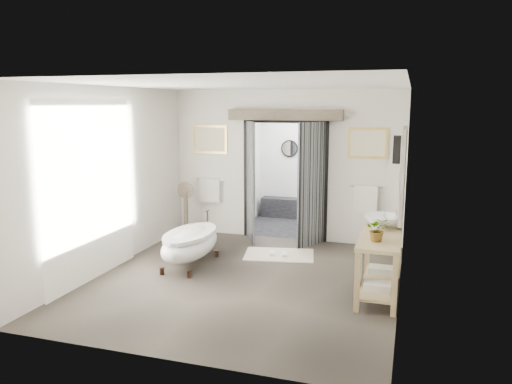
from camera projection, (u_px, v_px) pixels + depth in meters
The scene contains 13 objects.
ground_plane at pixel (244, 280), 7.54m from camera, with size 5.00×5.00×0.00m, color #4E463C.
room_shell at pixel (238, 158), 7.10m from camera, with size 4.52×5.02×2.91m.
shower_room at pixel (301, 182), 11.13m from camera, with size 2.22×2.01×2.51m.
back_wall_dressing at pixel (283, 161), 9.44m from camera, with size 3.82×0.76×2.52m.
clawfoot_tub at pixel (190, 243), 8.16m from camera, with size 0.71×1.58×0.77m.
vanity at pixel (378, 259), 6.92m from camera, with size 0.57×1.60×0.85m.
pedestal_mirror at pixel (186, 214), 9.84m from camera, with size 0.33×0.22×1.12m.
rug at pixel (279, 255), 8.77m from camera, with size 1.20×0.80×0.01m, color beige.
slippers at pixel (278, 254), 8.73m from camera, with size 0.38×0.25×0.05m.
basin at pixel (382, 222), 7.22m from camera, with size 0.54×0.54×0.19m, color white.
plant at pixel (378, 229), 6.50m from camera, with size 0.29×0.25×0.32m, color gray.
soap_bottle_a at pixel (375, 227), 6.94m from camera, with size 0.08×0.08×0.17m, color gray.
soap_bottle_b at pixel (384, 219), 7.39m from camera, with size 0.14×0.14×0.18m, color gray.
Camera 1 is at (2.33, -6.81, 2.63)m, focal length 35.00 mm.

